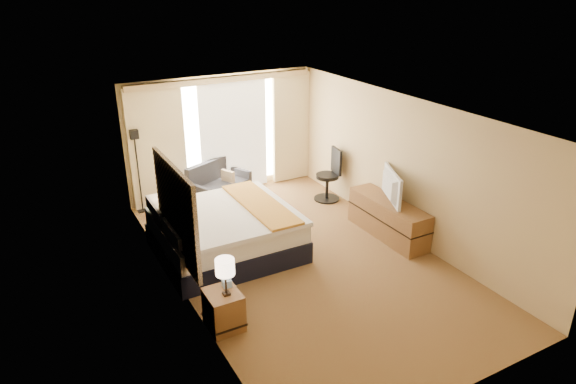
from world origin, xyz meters
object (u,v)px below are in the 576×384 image
bed (225,232)px  nightstand_right (170,235)px  nightstand_left (224,310)px  floor_lamp (136,154)px  desk_chair (330,177)px  lamp_left (225,268)px  lamp_right (165,198)px  media_dresser (388,218)px  loveseat (218,188)px  television (387,186)px

bed → nightstand_right: bearing=143.4°
nightstand_left → floor_lamp: (-0.03, 4.35, 0.95)m
desk_chair → bed: bearing=-149.5°
nightstand_right → lamp_left: (0.03, -2.57, 0.70)m
lamp_right → media_dresser: bearing=-21.6°
floor_lamp → lamp_left: bearing=-89.2°
bed → floor_lamp: size_ratio=1.32×
desk_chair → lamp_right: bearing=-162.9°
nightstand_right → desk_chair: 3.72m
media_dresser → desk_chair: 1.95m
floor_lamp → lamp_right: (0.02, -1.83, -0.25)m
nightstand_right → lamp_right: lamp_right is taller
media_dresser → loveseat: (-2.16, 3.04, -0.07)m
desk_chair → lamp_right: 3.75m
media_dresser → floor_lamp: 5.06m
nightstand_left → lamp_right: (-0.01, 2.52, 0.70)m
bed → television: (2.84, -0.80, 0.58)m
media_dresser → television: television is taller
nightstand_left → lamp_right: lamp_right is taller
bed → floor_lamp: 2.72m
floor_lamp → lamp_left: (0.06, -4.42, -0.25)m
bed → floor_lamp: bearing=108.9°
lamp_right → television: (3.66, -1.42, 0.01)m
nightstand_left → media_dresser: size_ratio=0.31×
lamp_left → media_dresser: bearing=16.9°
media_dresser → desk_chair: (-0.02, 1.94, 0.16)m
desk_chair → television: (-0.03, -1.89, 0.48)m
bed → lamp_left: bearing=-111.6°
bed → lamp_right: bed is taller
loveseat → television: (2.11, -2.99, 0.71)m
bed → loveseat: 2.31m
loveseat → lamp_right: lamp_right is taller
bed → desk_chair: desk_chair is taller
media_dresser → floor_lamp: size_ratio=1.04×
television → desk_chair: bearing=22.6°
loveseat → floor_lamp: 1.85m
loveseat → nightstand_right: bearing=-158.9°
media_dresser → lamp_left: bearing=-163.1°
lamp_left → television: bearing=17.9°
media_dresser → floor_lamp: floor_lamp is taller
nightstand_right → television: 3.97m
nightstand_right → bed: size_ratio=0.24×
lamp_right → television: size_ratio=0.55×
floor_lamp → media_dresser: bearing=-41.5°
lamp_left → nightstand_left: bearing=113.0°
bed → floor_lamp: floor_lamp is taller
lamp_left → desk_chair: bearing=40.0°
loveseat → lamp_left: bearing=-134.8°
lamp_left → lamp_right: size_ratio=0.98×
loveseat → media_dresser: bearing=-79.4°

